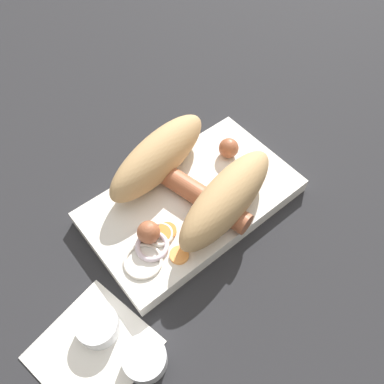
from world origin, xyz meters
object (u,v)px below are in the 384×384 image
at_px(food_tray, 192,201).
at_px(bread_roll, 191,176).
at_px(sausage, 192,187).
at_px(condiment_cup_near, 98,326).
at_px(condiment_cup_far, 145,359).

xyz_separation_m(food_tray, bread_roll, (-0.00, -0.01, 0.04)).
xyz_separation_m(sausage, condiment_cup_near, (0.17, 0.06, -0.02)).
bearing_deg(condiment_cup_far, sausage, -142.78).
distance_m(condiment_cup_near, condiment_cup_far, 0.06).
bearing_deg(condiment_cup_near, sausage, -160.35).
bearing_deg(condiment_cup_far, food_tray, -143.24).
distance_m(food_tray, condiment_cup_near, 0.18).
bearing_deg(condiment_cup_far, condiment_cup_near, -71.31).
bearing_deg(bread_roll, food_tray, 56.17).
distance_m(sausage, condiment_cup_far, 0.20).
xyz_separation_m(food_tray, sausage, (-0.00, -0.00, 0.02)).
bearing_deg(food_tray, condiment_cup_far, 36.76).
bearing_deg(condiment_cup_near, bread_roll, -159.65).
bearing_deg(sausage, bread_roll, -119.50).
xyz_separation_m(food_tray, condiment_cup_near, (0.17, 0.06, -0.00)).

